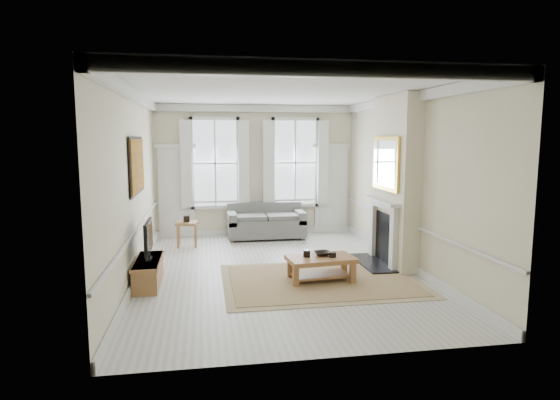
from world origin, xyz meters
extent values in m
plane|color=#B7B5AD|center=(0.00, 0.00, 0.00)|extent=(7.20, 7.20, 0.00)
plane|color=white|center=(0.00, 0.00, 3.40)|extent=(7.20, 7.20, 0.00)
plane|color=beige|center=(0.00, 3.60, 1.70)|extent=(5.20, 0.00, 5.20)
plane|color=beige|center=(-2.60, 0.00, 1.70)|extent=(0.00, 7.20, 7.20)
plane|color=beige|center=(2.60, 0.00, 1.70)|extent=(0.00, 7.20, 7.20)
cube|color=silver|center=(-2.05, 3.56, 1.15)|extent=(0.90, 0.08, 2.30)
cube|color=silver|center=(2.05, 3.56, 1.15)|extent=(0.90, 0.08, 2.30)
cube|color=#A5781C|center=(-2.56, 0.30, 2.05)|extent=(0.05, 1.66, 1.06)
cube|color=beige|center=(2.43, 0.20, 1.70)|extent=(0.35, 1.70, 3.38)
cube|color=black|center=(2.00, 0.20, 0.03)|extent=(0.55, 1.50, 0.05)
cube|color=silver|center=(2.20, -0.35, 0.57)|extent=(0.10, 0.18, 1.15)
cube|color=silver|center=(2.20, 0.75, 0.57)|extent=(0.10, 0.18, 1.15)
cube|color=silver|center=(2.15, 0.20, 1.30)|extent=(0.20, 1.45, 0.06)
cube|color=black|center=(2.25, 0.20, 0.55)|extent=(0.02, 0.92, 1.00)
cube|color=gold|center=(2.21, 0.20, 2.05)|extent=(0.06, 1.26, 1.06)
cube|color=slate|center=(0.20, 3.05, 0.28)|extent=(1.94, 0.95, 0.44)
cube|color=slate|center=(0.20, 3.42, 0.66)|extent=(1.94, 0.20, 0.44)
cube|color=slate|center=(-0.67, 3.05, 0.54)|extent=(0.20, 0.95, 0.30)
cube|color=slate|center=(1.07, 3.05, 0.54)|extent=(0.20, 0.95, 0.30)
cylinder|color=brown|center=(-0.65, 2.70, 0.04)|extent=(0.06, 0.06, 0.08)
cylinder|color=brown|center=(1.05, 3.40, 0.04)|extent=(0.06, 0.06, 0.08)
cube|color=brown|center=(-1.77, 2.47, 0.56)|extent=(0.55, 0.55, 0.06)
cube|color=brown|center=(-1.96, 2.28, 0.26)|extent=(0.05, 0.05, 0.53)
cube|color=brown|center=(-1.58, 2.28, 0.26)|extent=(0.05, 0.05, 0.53)
cube|color=brown|center=(-1.96, 2.66, 0.26)|extent=(0.05, 0.05, 0.53)
cube|color=brown|center=(-1.58, 2.66, 0.26)|extent=(0.05, 0.05, 0.53)
cube|color=#987A4E|center=(0.69, -0.70, 0.01)|extent=(3.50, 2.60, 0.02)
cube|color=brown|center=(0.69, -0.70, 0.40)|extent=(1.25, 0.81, 0.08)
cube|color=brown|center=(0.20, -0.94, 0.18)|extent=(0.10, 0.10, 0.36)
cube|color=brown|center=(1.18, -0.94, 0.18)|extent=(0.10, 0.10, 0.36)
cube|color=brown|center=(0.20, -0.45, 0.18)|extent=(0.10, 0.10, 0.36)
cube|color=brown|center=(1.18, -0.45, 0.18)|extent=(0.10, 0.10, 0.36)
cylinder|color=black|center=(0.44, -0.65, 0.51)|extent=(0.12, 0.12, 0.12)
cylinder|color=black|center=(0.89, -0.75, 0.49)|extent=(0.13, 0.13, 0.09)
imported|color=black|center=(0.74, -0.60, 0.48)|extent=(0.35, 0.35, 0.07)
cube|color=brown|center=(-2.34, -0.42, 0.23)|extent=(0.41, 1.27, 0.45)
cube|color=black|center=(-2.32, -0.42, 0.47)|extent=(0.08, 0.30, 0.03)
cube|color=black|center=(-2.32, -0.42, 0.86)|extent=(0.05, 0.90, 0.55)
cube|color=black|center=(-2.29, -0.42, 0.86)|extent=(0.01, 0.83, 0.50)
camera|label=1|loc=(-1.35, -8.61, 2.56)|focal=30.00mm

